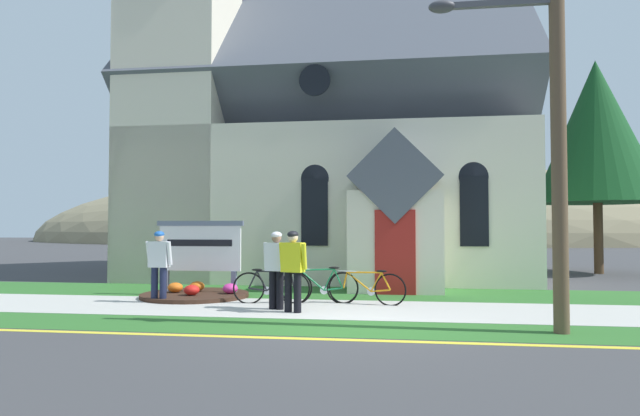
% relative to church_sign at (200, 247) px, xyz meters
% --- Properties ---
extents(ground, '(140.00, 140.00, 0.00)m').
position_rel_church_sign_xyz_m(ground, '(4.02, 0.21, -1.17)').
color(ground, '#3D3D3F').
extents(sidewalk_slab, '(32.00, 2.65, 0.01)m').
position_rel_church_sign_xyz_m(sidewalk_slab, '(2.47, -1.69, -1.17)').
color(sidewalk_slab, '#B7B5AD').
rests_on(sidewalk_slab, ground).
extents(grass_verge, '(32.00, 1.52, 0.01)m').
position_rel_church_sign_xyz_m(grass_verge, '(2.47, -3.78, -1.17)').
color(grass_verge, '#2D6628').
rests_on(grass_verge, ground).
extents(church_lawn, '(24.00, 2.82, 0.01)m').
position_rel_church_sign_xyz_m(church_lawn, '(2.47, 1.04, -1.17)').
color(church_lawn, '#2D6628').
rests_on(church_lawn, ground).
extents(curb_paint_stripe, '(28.00, 0.16, 0.01)m').
position_rel_church_sign_xyz_m(curb_paint_stripe, '(2.47, -4.69, -1.17)').
color(curb_paint_stripe, yellow).
rests_on(curb_paint_stripe, ground).
extents(church_building, '(13.01, 11.80, 13.00)m').
position_rel_church_sign_xyz_m(church_building, '(2.05, 7.07, 3.49)').
color(church_building, beige).
rests_on(church_building, ground).
extents(church_sign, '(2.17, 0.13, 1.82)m').
position_rel_church_sign_xyz_m(church_sign, '(0.00, 0.00, 0.00)').
color(church_sign, slate).
rests_on(church_sign, ground).
extents(flower_bed, '(2.54, 2.54, 0.34)m').
position_rel_church_sign_xyz_m(flower_bed, '(0.01, -0.31, -1.10)').
color(flower_bed, '#382319').
rests_on(flower_bed, ground).
extents(bicycle_blue, '(1.69, 0.21, 0.78)m').
position_rel_church_sign_xyz_m(bicycle_blue, '(2.04, -1.11, -0.81)').
color(bicycle_blue, black).
rests_on(bicycle_blue, ground).
extents(bicycle_silver, '(1.71, 0.29, 0.82)m').
position_rel_church_sign_xyz_m(bicycle_silver, '(3.08, -0.89, -0.81)').
color(bicycle_silver, black).
rests_on(bicycle_silver, ground).
extents(bicycle_white, '(1.71, 0.45, 0.77)m').
position_rel_church_sign_xyz_m(bicycle_white, '(4.11, -0.92, -0.81)').
color(bicycle_white, black).
rests_on(bicycle_white, ground).
extents(cyclist_in_yellow_jersey, '(0.58, 0.37, 1.58)m').
position_rel_church_sign_xyz_m(cyclist_in_yellow_jersey, '(2.34, -1.93, -0.26)').
color(cyclist_in_yellow_jersey, black).
rests_on(cyclist_in_yellow_jersey, ground).
extents(cyclist_in_red_jersey, '(0.62, 0.34, 1.58)m').
position_rel_church_sign_xyz_m(cyclist_in_red_jersey, '(-0.44, -1.34, -0.26)').
color(cyclist_in_red_jersey, '#191E38').
rests_on(cyclist_in_red_jersey, ground).
extents(cyclist_in_green_jersey, '(0.58, 0.49, 1.60)m').
position_rel_church_sign_xyz_m(cyclist_in_green_jersey, '(2.74, -2.28, -0.25)').
color(cyclist_in_green_jersey, black).
rests_on(cyclist_in_green_jersey, ground).
extents(utility_pole, '(3.12, 0.28, 7.70)m').
position_rel_church_sign_xyz_m(utility_pole, '(7.20, -3.72, 3.10)').
color(utility_pole, brown).
rests_on(utility_pole, ground).
extents(roadside_conifer, '(4.39, 4.39, 7.77)m').
position_rel_church_sign_xyz_m(roadside_conifer, '(11.97, 8.08, 3.98)').
color(roadside_conifer, '#4C3823').
rests_on(roadside_conifer, ground).
extents(distant_hill, '(91.59, 47.17, 18.17)m').
position_rel_church_sign_xyz_m(distant_hill, '(3.76, 56.12, -1.17)').
color(distant_hill, '#847A5B').
rests_on(distant_hill, ground).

